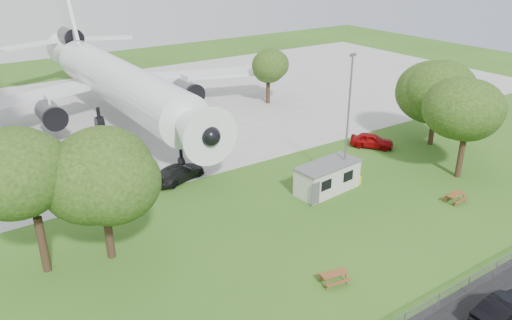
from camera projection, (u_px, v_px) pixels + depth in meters
ground at (320, 245)px, 36.69m from camera, size 160.00×160.00×0.00m
concrete_apron at (129, 113)px, 65.49m from camera, size 120.00×46.00×0.03m
airliner at (115, 79)px, 60.75m from camera, size 46.36×47.73×17.69m
site_cabin at (328, 177)px, 44.28m from camera, size 6.86×3.25×2.62m
picnic_west at (333, 283)px, 32.54m from camera, size 2.05×1.81×0.76m
picnic_east at (455, 202)px, 42.81m from camera, size 1.89×1.61×0.76m
fence at (426, 318)px, 29.48m from camera, size 58.00×0.04×1.30m
lamp_mast at (348, 124)px, 43.27m from camera, size 0.16×0.16×12.00m
tree_west_big at (29, 176)px, 31.02m from camera, size 7.69×7.69×10.89m
tree_west_small at (101, 177)px, 32.84m from camera, size 7.52×7.52×10.00m
tree_east_front at (468, 115)px, 45.09m from camera, size 8.09×8.09×10.23m
tree_east_back at (438, 91)px, 52.89m from camera, size 8.29×8.29×10.22m
tree_far_apron at (268, 69)px, 67.76m from camera, size 5.15×5.15×7.42m
car_centre_sedan at (507, 310)px, 28.93m from camera, size 4.92×1.87×1.60m
car_ne_hatch at (372, 141)px, 54.10m from camera, size 4.29×4.75×1.56m
car_apron_van at (179, 173)px, 46.44m from camera, size 5.83×3.65×1.58m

